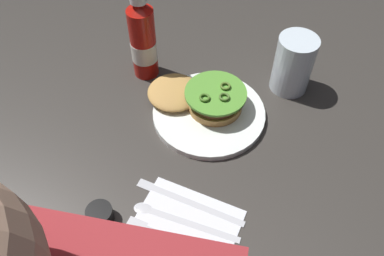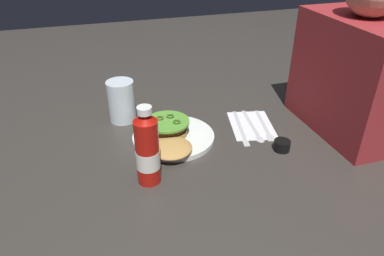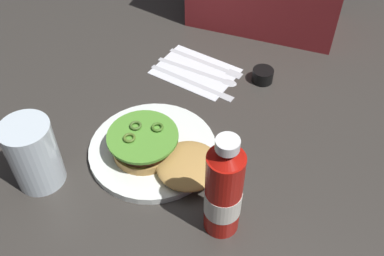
# 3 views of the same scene
# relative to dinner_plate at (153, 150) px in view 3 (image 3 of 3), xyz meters

# --- Properties ---
(ground_plane) EXTENTS (3.00, 3.00, 0.00)m
(ground_plane) POSITION_rel_dinner_plate_xyz_m (0.05, 0.03, -0.01)
(ground_plane) COLOR #36322E
(dinner_plate) EXTENTS (0.25, 0.25, 0.01)m
(dinner_plate) POSITION_rel_dinner_plate_xyz_m (0.00, 0.00, 0.00)
(dinner_plate) COLOR white
(dinner_plate) RESTS_ON ground_plane
(burger_sandwich) EXTENTS (0.22, 0.14, 0.05)m
(burger_sandwich) POSITION_rel_dinner_plate_xyz_m (0.02, -0.02, 0.03)
(burger_sandwich) COLOR #BA8B48
(burger_sandwich) RESTS_ON dinner_plate
(ketchup_bottle) EXTENTS (0.06, 0.06, 0.21)m
(ketchup_bottle) POSITION_rel_dinner_plate_xyz_m (0.17, -0.11, 0.09)
(ketchup_bottle) COLOR #B3140D
(ketchup_bottle) RESTS_ON ground_plane
(water_glass) EXTENTS (0.09, 0.09, 0.14)m
(water_glass) POSITION_rel_dinner_plate_xyz_m (-0.17, -0.13, 0.06)
(water_glass) COLOR silver
(water_glass) RESTS_ON ground_plane
(condiment_cup) EXTENTS (0.05, 0.05, 0.03)m
(condiment_cup) POSITION_rel_dinner_plate_xyz_m (0.15, 0.28, 0.01)
(condiment_cup) COLOR black
(condiment_cup) RESTS_ON ground_plane
(napkin) EXTENTS (0.21, 0.17, 0.00)m
(napkin) POSITION_rel_dinner_plate_xyz_m (-0.01, 0.26, -0.01)
(napkin) COLOR white
(napkin) RESTS_ON ground_plane
(butter_knife) EXTENTS (0.21, 0.06, 0.00)m
(butter_knife) POSITION_rel_dinner_plate_xyz_m (0.01, 0.22, -0.00)
(butter_knife) COLOR silver
(butter_knife) RESTS_ON napkin
(spoon_utensil) EXTENTS (0.20, 0.05, 0.00)m
(spoon_utensil) POSITION_rel_dinner_plate_xyz_m (0.02, 0.26, -0.00)
(spoon_utensil) COLOR silver
(spoon_utensil) RESTS_ON napkin
(fork_utensil) EXTENTS (0.19, 0.06, 0.00)m
(fork_utensil) POSITION_rel_dinner_plate_xyz_m (0.02, 0.30, -0.00)
(fork_utensil) COLOR silver
(fork_utensil) RESTS_ON napkin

